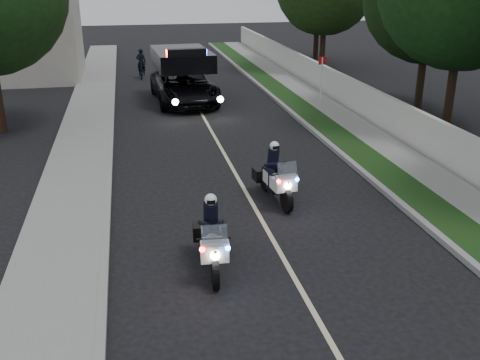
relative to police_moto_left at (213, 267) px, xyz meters
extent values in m
plane|color=black|center=(1.69, -1.19, 0.00)|extent=(120.00, 120.00, 0.00)
cube|color=gray|center=(5.79, 8.81, 0.07)|extent=(0.20, 60.00, 0.15)
cube|color=#193814|center=(6.49, 8.81, 0.08)|extent=(1.20, 60.00, 0.16)
cube|color=gray|center=(7.79, 8.81, 0.08)|extent=(1.40, 60.00, 0.16)
cube|color=beige|center=(8.79, 8.81, 0.75)|extent=(0.22, 60.00, 1.50)
cube|color=gray|center=(-2.41, 8.81, 0.07)|extent=(0.20, 60.00, 0.15)
cube|color=gray|center=(-3.51, 8.81, 0.08)|extent=(2.00, 60.00, 0.16)
cube|color=#A8A396|center=(-8.31, 24.81, 3.50)|extent=(8.00, 6.00, 7.00)
cube|color=#BFB78C|center=(1.69, 8.81, 0.00)|extent=(0.12, 50.00, 0.01)
imported|color=black|center=(1.16, 16.62, 0.00)|extent=(3.20, 6.35, 3.01)
imported|color=black|center=(-0.71, 23.72, 0.00)|extent=(0.66, 1.64, 0.84)
imported|color=black|center=(-0.71, 23.72, 0.00)|extent=(0.60, 0.43, 1.58)
camera|label=1|loc=(-1.58, -10.86, 6.35)|focal=41.12mm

